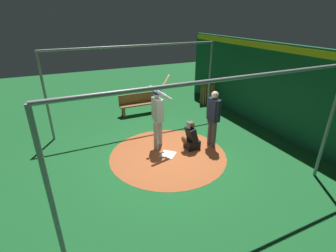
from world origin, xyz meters
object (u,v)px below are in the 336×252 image
Objects in this scene: home_plate at (168,154)px; catcher at (191,138)px; batter at (158,111)px; umpire at (213,116)px; bat_rack at (211,93)px; bench at (139,103)px.

catcher is (-0.82, -0.06, 0.35)m from home_plate.
home_plate is 1.33m from batter.
home_plate is at bearing -1.42° from umpire.
home_plate is at bearing 96.09° from batter.
umpire is (-0.70, 0.10, 0.66)m from catcher.
catcher is (-0.88, 0.53, -0.84)m from batter.
bat_rack is (-2.35, -3.53, -0.53)m from umpire.
bench is (0.50, -3.56, 0.08)m from catcher.
bat_rack is at bearing -123.68° from umpire.
bench reaches higher than home_plate.
home_plate is 0.45× the size of catcher.
bench is (-0.31, -3.62, 0.43)m from home_plate.
batter is 4.93m from bat_rack.
bench is at bearing -2.07° from bat_rack.
umpire reaches higher than catcher.
batter is at bearing 82.90° from bench.
umpire reaches higher than bench.
umpire is 4.27m from bat_rack.
batter is 1.25× the size of umpire.
umpire is at bearing 172.13° from catcher.
bat_rack is (-3.93, -2.90, -0.71)m from batter.
home_plate is 1.82m from umpire.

